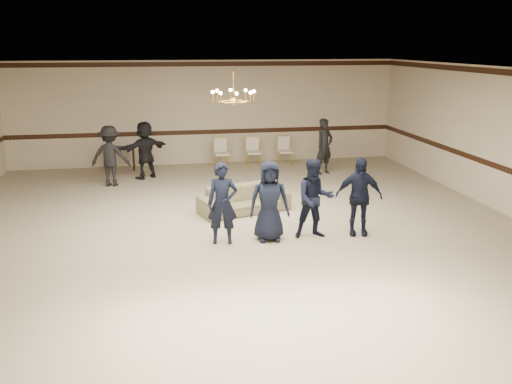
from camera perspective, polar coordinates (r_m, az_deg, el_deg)
room at (r=10.39m, az=-1.50°, el=3.62°), size 12.01×14.01×3.21m
chair_rail at (r=17.32m, az=-5.17°, el=6.25°), size 12.00×0.02×0.14m
crown_molding at (r=17.12m, az=-5.34°, el=13.15°), size 12.00×0.02×0.14m
chandelier at (r=11.19m, az=-2.37°, el=11.05°), size 0.94×0.94×0.89m
boy_a at (r=10.29m, az=-3.52°, el=-1.21°), size 0.61×0.45×1.57m
boy_b at (r=10.43m, az=1.39°, el=-0.95°), size 0.80×0.55×1.57m
boy_c at (r=10.65m, az=6.14°, el=-0.70°), size 0.79×0.63×1.57m
boy_d at (r=10.94m, az=10.66°, el=-0.45°), size 0.98×0.57×1.57m
settee at (r=12.31m, az=-1.26°, el=-0.76°), size 2.18×1.37×0.59m
adult_left at (r=15.00m, az=-14.95°, el=3.65°), size 1.15×0.81×1.61m
adult_mid at (r=15.64m, az=-11.48°, el=4.32°), size 1.52×1.19×1.61m
adult_right at (r=15.99m, az=7.15°, el=4.74°), size 0.70×0.62×1.61m
banquet_chair_left at (r=16.74m, az=-3.66°, el=4.05°), size 0.47×0.47×0.89m
banquet_chair_mid at (r=16.89m, az=-0.28°, el=4.18°), size 0.44×0.44×0.89m
banquet_chair_right at (r=17.09m, az=3.03°, el=4.29°), size 0.47×0.47×0.89m
console_table at (r=16.87m, az=-13.92°, el=3.40°), size 0.88×0.43×0.71m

